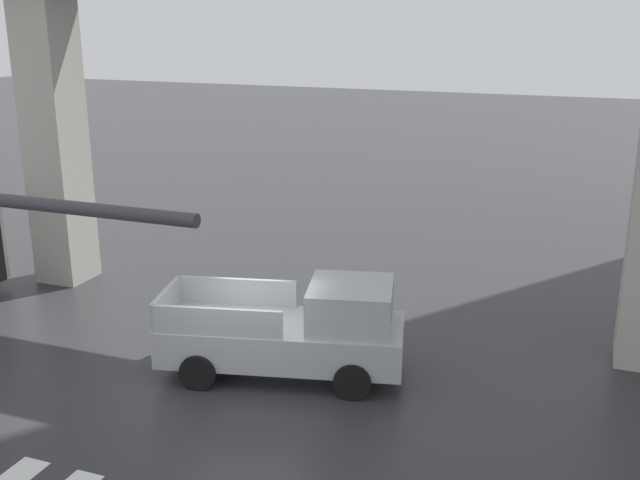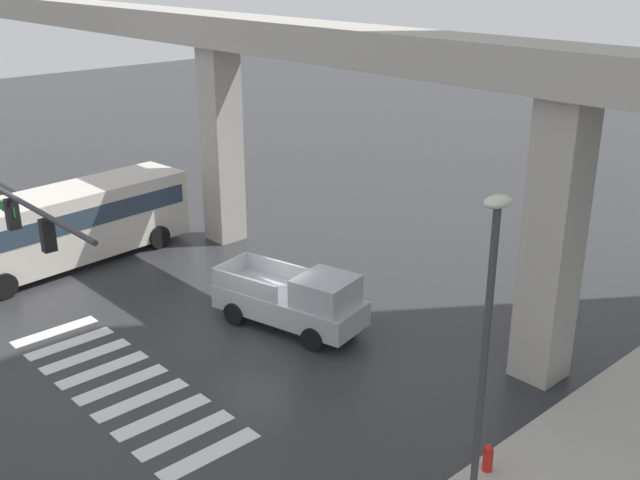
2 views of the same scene
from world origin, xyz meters
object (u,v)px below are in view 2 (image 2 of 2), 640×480
(city_bus, at_px, (58,225))
(fire_hydrant, at_px, (488,460))
(pickup_truck, at_px, (296,301))
(street_lamp_near_corner, at_px, (487,322))

(city_bus, bearing_deg, fire_hydrant, 5.12)
(city_bus, height_order, fire_hydrant, city_bus)
(pickup_truck, relative_size, city_bus, 0.49)
(street_lamp_near_corner, height_order, fire_hydrant, street_lamp_near_corner)
(pickup_truck, bearing_deg, city_bus, -162.12)
(city_bus, distance_m, fire_hydrant, 19.17)
(city_bus, relative_size, fire_hydrant, 12.93)
(pickup_truck, height_order, street_lamp_near_corner, street_lamp_near_corner)
(fire_hydrant, bearing_deg, city_bus, -174.88)
(pickup_truck, height_order, fire_hydrant, pickup_truck)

